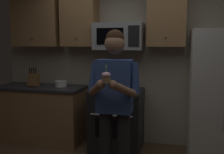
{
  "coord_description": "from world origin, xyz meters",
  "views": [
    {
      "loc": [
        0.7,
        -2.29,
        1.6
      ],
      "look_at": [
        0.03,
        0.34,
        1.25
      ],
      "focal_mm": 40.36,
      "sensor_mm": 36.0,
      "label": 1
    }
  ],
  "objects_px": {
    "refrigerator": "(224,97)",
    "knife_block": "(34,79)",
    "person": "(114,100)",
    "bowl_large_white": "(61,84)",
    "microwave": "(119,37)",
    "oven_range": "(117,119)",
    "cupcake": "(106,77)"
  },
  "relations": [
    {
      "from": "refrigerator",
      "to": "bowl_large_white",
      "type": "bearing_deg",
      "value": 177.55
    },
    {
      "from": "microwave",
      "to": "person",
      "type": "height_order",
      "value": "microwave"
    },
    {
      "from": "knife_block",
      "to": "microwave",
      "type": "bearing_deg",
      "value": 6.11
    },
    {
      "from": "refrigerator",
      "to": "knife_block",
      "type": "xyz_separation_m",
      "value": [
        -2.89,
        0.01,
        0.13
      ]
    },
    {
      "from": "oven_range",
      "to": "refrigerator",
      "type": "xyz_separation_m",
      "value": [
        1.5,
        -0.04,
        0.44
      ]
    },
    {
      "from": "knife_block",
      "to": "cupcake",
      "type": "relative_size",
      "value": 1.84
    },
    {
      "from": "refrigerator",
      "to": "microwave",
      "type": "bearing_deg",
      "value": 173.97
    },
    {
      "from": "refrigerator",
      "to": "person",
      "type": "height_order",
      "value": "refrigerator"
    },
    {
      "from": "knife_block",
      "to": "bowl_large_white",
      "type": "xyz_separation_m",
      "value": [
        0.43,
        0.1,
        -0.07
      ]
    },
    {
      "from": "person",
      "to": "oven_range",
      "type": "bearing_deg",
      "value": 101.59
    },
    {
      "from": "refrigerator",
      "to": "oven_range",
      "type": "bearing_deg",
      "value": 178.5
    },
    {
      "from": "knife_block",
      "to": "person",
      "type": "height_order",
      "value": "person"
    },
    {
      "from": "cupcake",
      "to": "person",
      "type": "bearing_deg",
      "value": 90.0
    },
    {
      "from": "refrigerator",
      "to": "knife_block",
      "type": "relative_size",
      "value": 5.63
    },
    {
      "from": "refrigerator",
      "to": "person",
      "type": "distance_m",
      "value": 1.63
    },
    {
      "from": "oven_range",
      "to": "cupcake",
      "type": "height_order",
      "value": "cupcake"
    },
    {
      "from": "bowl_large_white",
      "to": "oven_range",
      "type": "bearing_deg",
      "value": -3.94
    },
    {
      "from": "microwave",
      "to": "refrigerator",
      "type": "distance_m",
      "value": 1.72
    },
    {
      "from": "microwave",
      "to": "knife_block",
      "type": "xyz_separation_m",
      "value": [
        -1.39,
        -0.15,
        -0.69
      ]
    },
    {
      "from": "person",
      "to": "bowl_large_white",
      "type": "bearing_deg",
      "value": 136.9
    },
    {
      "from": "refrigerator",
      "to": "bowl_large_white",
      "type": "xyz_separation_m",
      "value": [
        -2.46,
        0.11,
        0.07
      ]
    },
    {
      "from": "person",
      "to": "cupcake",
      "type": "distance_m",
      "value": 0.44
    },
    {
      "from": "knife_block",
      "to": "cupcake",
      "type": "distance_m",
      "value": 2.09
    },
    {
      "from": "bowl_large_white",
      "to": "person",
      "type": "relative_size",
      "value": 0.11
    },
    {
      "from": "bowl_large_white",
      "to": "person",
      "type": "xyz_separation_m",
      "value": [
        1.17,
        -1.09,
        0.03
      ]
    },
    {
      "from": "refrigerator",
      "to": "knife_block",
      "type": "height_order",
      "value": "refrigerator"
    },
    {
      "from": "oven_range",
      "to": "microwave",
      "type": "height_order",
      "value": "microwave"
    },
    {
      "from": "microwave",
      "to": "oven_range",
      "type": "bearing_deg",
      "value": -90.02
    },
    {
      "from": "knife_block",
      "to": "person",
      "type": "distance_m",
      "value": 1.89
    },
    {
      "from": "refrigerator",
      "to": "cupcake",
      "type": "bearing_deg",
      "value": -134.42
    },
    {
      "from": "refrigerator",
      "to": "bowl_large_white",
      "type": "distance_m",
      "value": 2.46
    },
    {
      "from": "microwave",
      "to": "person",
      "type": "relative_size",
      "value": 0.42
    }
  ]
}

